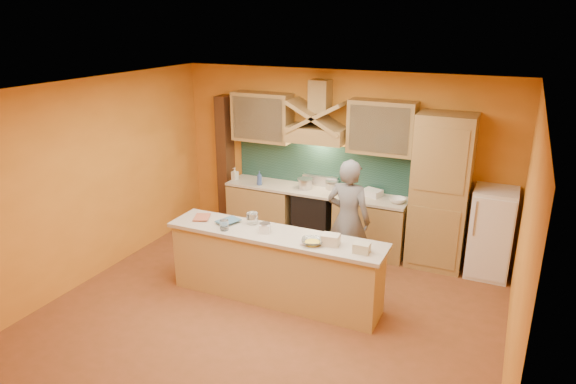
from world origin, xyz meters
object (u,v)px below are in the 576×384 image
at_px(kitchen_scale, 265,228).
at_px(mixing_bowl, 312,242).
at_px(fridge, 491,233).
at_px(stove, 315,217).
at_px(person, 348,220).

height_order(kitchen_scale, mixing_bowl, kitchen_scale).
distance_m(fridge, mixing_bowl, 2.81).
distance_m(stove, fridge, 2.71).
bearing_deg(person, kitchen_scale, 55.83).
bearing_deg(fridge, person, -153.84).
xyz_separation_m(stove, person, (0.86, -0.90, 0.42)).
xyz_separation_m(kitchen_scale, mixing_bowl, (0.69, -0.09, -0.02)).
xyz_separation_m(fridge, mixing_bowl, (-1.94, -2.01, 0.33)).
relative_size(kitchen_scale, mixing_bowl, 0.50).
bearing_deg(kitchen_scale, fridge, 19.15).
height_order(stove, person, person).
bearing_deg(mixing_bowl, stove, 110.79).
bearing_deg(fridge, stove, 180.00).
relative_size(person, mixing_bowl, 6.65).
distance_m(fridge, kitchen_scale, 3.27).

